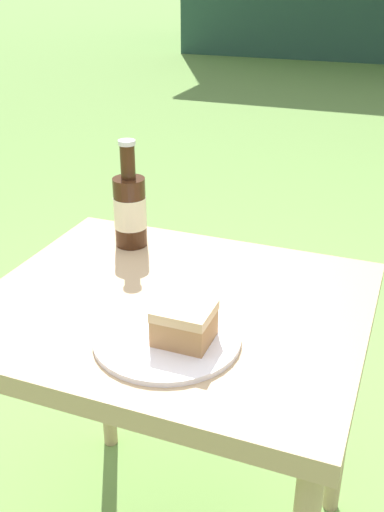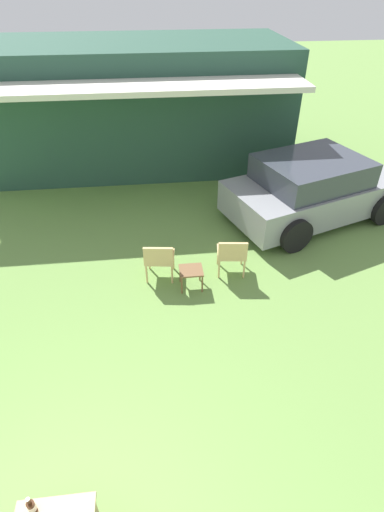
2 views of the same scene
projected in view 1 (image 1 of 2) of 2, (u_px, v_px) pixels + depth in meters
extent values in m
cube|color=tan|center=(173.00, 310.00, 1.15)|extent=(0.73, 0.62, 0.04)
cylinder|color=tan|center=(104.00, 350.00, 1.63)|extent=(0.04, 0.04, 0.66)
cylinder|color=tan|center=(344.00, 407.00, 1.42)|extent=(0.04, 0.04, 0.66)
cylinder|color=white|center=(167.00, 338.00, 1.02)|extent=(0.25, 0.25, 0.01)
cube|color=#AD7A4C|center=(184.00, 328.00, 1.00)|extent=(0.09, 0.08, 0.05)
cube|color=tan|center=(184.00, 311.00, 0.98)|extent=(0.09, 0.08, 0.02)
cylinder|color=#381E0F|center=(130.00, 212.00, 1.34)|extent=(0.07, 0.07, 0.16)
cylinder|color=#381E0F|center=(128.00, 162.00, 1.29)|extent=(0.03, 0.03, 0.07)
cylinder|color=silver|center=(127.00, 143.00, 1.27)|extent=(0.04, 0.04, 0.01)
cylinder|color=beige|center=(130.00, 212.00, 1.34)|extent=(0.07, 0.07, 0.07)
cube|color=silver|center=(138.00, 340.00, 1.02)|extent=(0.17, 0.07, 0.01)
cylinder|color=silver|center=(192.00, 316.00, 1.08)|extent=(0.03, 0.03, 0.01)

